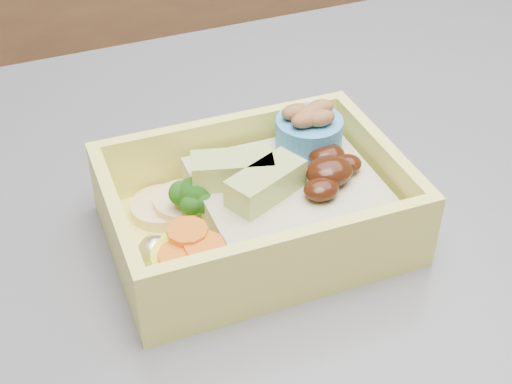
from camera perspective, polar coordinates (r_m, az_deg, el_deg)
name	(u,v)px	position (r m, az deg, el deg)	size (l,w,h in m)	color
bento_box	(263,203)	(0.49, 0.59, -0.91)	(0.20, 0.15, 0.07)	#F2EB64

